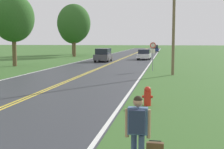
# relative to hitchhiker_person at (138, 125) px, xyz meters

# --- Properties ---
(hitchhiker_person) EXTENTS (0.57, 0.41, 1.69)m
(hitchhiker_person) POSITION_rel_hitchhiker_person_xyz_m (0.00, 0.00, 0.00)
(hitchhiker_person) COLOR #38476B
(hitchhiker_person) RESTS_ON ground
(fire_hydrant) EXTENTS (0.48, 0.32, 0.87)m
(fire_hydrant) POSITION_rel_hitchhiker_person_xyz_m (-0.19, 7.08, -0.59)
(fire_hydrant) COLOR red
(fire_hydrant) RESTS_ON ground
(traffic_sign) EXTENTS (0.60, 0.10, 2.75)m
(traffic_sign) POSITION_rel_hitchhiker_person_xyz_m (-0.64, 23.27, 1.05)
(traffic_sign) COLOR gray
(traffic_sign) RESTS_ON ground
(utility_pole_midground) EXTENTS (1.80, 0.24, 9.77)m
(utility_pole_midground) POSITION_rel_hitchhiker_person_xyz_m (1.19, 20.07, 4.01)
(utility_pole_midground) COLOR brown
(utility_pole_midground) RESTS_ON ground
(tree_left_verge) EXTENTS (6.02, 6.02, 9.20)m
(tree_left_verge) POSITION_rel_hitchhiker_person_xyz_m (-18.42, 56.07, 4.69)
(tree_left_verge) COLOR brown
(tree_left_verge) RESTS_ON ground
(tree_right_cluster) EXTENTS (4.70, 4.70, 8.15)m
(tree_right_cluster) POSITION_rel_hitchhiker_person_xyz_m (-16.44, 26.41, 4.39)
(tree_right_cluster) COLOR brown
(tree_right_cluster) RESTS_ON ground
(tree_far_back) EXTENTS (6.03, 6.03, 9.49)m
(tree_far_back) POSITION_rel_hitchhiker_person_xyz_m (-15.94, 48.34, 4.97)
(tree_far_back) COLOR brown
(tree_far_back) RESTS_ON ground
(car_dark_grey_suv_approaching) EXTENTS (2.03, 4.66, 1.83)m
(car_dark_grey_suv_approaching) POSITION_rel_hitchhiker_person_xyz_m (-7.96, 35.71, -0.08)
(car_dark_grey_suv_approaching) COLOR black
(car_dark_grey_suv_approaching) RESTS_ON ground
(car_white_sedan_mid_near) EXTENTS (1.94, 4.54, 1.57)m
(car_white_sedan_mid_near) POSITION_rel_hitchhiker_person_xyz_m (-2.71, 41.69, -0.24)
(car_white_sedan_mid_near) COLOR black
(car_white_sedan_mid_near) RESTS_ON ground
(car_dark_blue_sedan_mid_far) EXTENTS (2.00, 3.99, 1.46)m
(car_dark_blue_sedan_mid_far) POSITION_rel_hitchhiker_person_xyz_m (-2.20, 74.87, -0.29)
(car_dark_blue_sedan_mid_far) COLOR black
(car_dark_blue_sedan_mid_far) RESTS_ON ground
(car_champagne_suv_receding) EXTENTS (1.79, 3.96, 1.71)m
(car_champagne_suv_receding) POSITION_rel_hitchhiker_person_xyz_m (-2.42, 81.28, -0.13)
(car_champagne_suv_receding) COLOR black
(car_champagne_suv_receding) RESTS_ON ground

